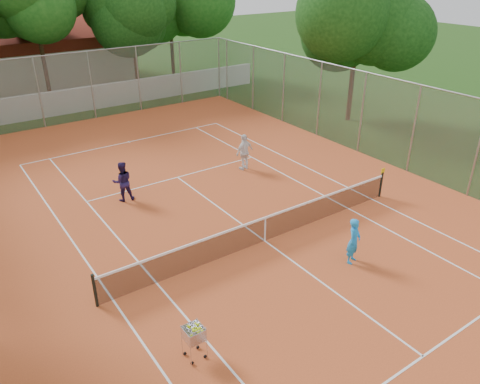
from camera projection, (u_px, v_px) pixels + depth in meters
ground at (265, 241)px, 16.20m from camera, size 120.00×120.00×0.00m
court_pad at (265, 241)px, 16.19m from camera, size 18.00×34.00×0.02m
court_lines at (265, 241)px, 16.19m from camera, size 10.98×23.78×0.01m
tennis_net at (265, 229)px, 15.97m from camera, size 11.88×0.10×0.98m
perimeter_fence at (266, 190)px, 15.30m from camera, size 18.00×34.00×4.00m
boundary_wall at (84, 99)px, 29.82m from camera, size 26.00×0.30×1.50m
clubhouse at (12, 55)px, 35.49m from camera, size 16.40×9.00×4.40m
tropical_trees at (59, 24)px, 30.12m from camera, size 29.00×19.00×10.00m
player_near at (354, 241)px, 14.76m from camera, size 0.66×0.56×1.55m
player_far_left at (123, 181)px, 18.57m from camera, size 0.91×0.78×1.65m
player_far_right at (245, 152)px, 21.34m from camera, size 1.05×0.59×1.69m
ball_hopper at (194, 341)px, 11.26m from camera, size 0.56×0.56×1.01m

